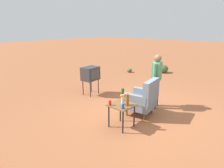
{
  "coord_description": "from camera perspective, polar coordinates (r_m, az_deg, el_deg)",
  "views": [
    {
      "loc": [
        4.54,
        2.85,
        2.44
      ],
      "look_at": [
        0.03,
        -1.21,
        0.65
      ],
      "focal_mm": 31.58,
      "sensor_mm": 36.0,
      "label": 1
    }
  ],
  "objects": [
    {
      "name": "ground_plane",
      "position": [
        5.89,
        9.11,
        -8.27
      ],
      "size": [
        60.0,
        60.0,
        0.0
      ],
      "primitive_type": "plane",
      "color": "#A05B38"
    },
    {
      "name": "armchair",
      "position": [
        5.57,
        9.0,
        -4.18
      ],
      "size": [
        0.88,
        0.89,
        1.06
      ],
      "color": "brown",
      "rests_on": "ground"
    },
    {
      "name": "side_table",
      "position": [
        4.87,
        2.82,
        -6.87
      ],
      "size": [
        0.56,
        0.56,
        0.6
      ],
      "color": "black",
      "rests_on": "ground"
    },
    {
      "name": "tv_on_stand",
      "position": [
        7.16,
        -6.27,
        2.97
      ],
      "size": [
        0.64,
        0.5,
        1.03
      ],
      "color": "black",
      "rests_on": "ground"
    },
    {
      "name": "person_standing",
      "position": [
        6.09,
        12.77,
        1.74
      ],
      "size": [
        0.56,
        0.3,
        1.64
      ],
      "color": "#2D3347",
      "rests_on": "ground"
    },
    {
      "name": "soda_can_red",
      "position": [
        4.77,
        -0.59,
        -5.47
      ],
      "size": [
        0.07,
        0.07,
        0.12
      ],
      "primitive_type": "cylinder",
      "color": "red",
      "rests_on": "side_table"
    },
    {
      "name": "soda_can_blue",
      "position": [
        4.58,
        3.16,
        -6.44
      ],
      "size": [
        0.07,
        0.07,
        0.12
      ],
      "primitive_type": "cylinder",
      "color": "blue",
      "rests_on": "side_table"
    },
    {
      "name": "bottle_tall_amber",
      "position": [
        4.71,
        4.5,
        -4.64
      ],
      "size": [
        0.07,
        0.07,
        0.3
      ],
      "primitive_type": "cylinder",
      "color": "brown",
      "rests_on": "side_table"
    },
    {
      "name": "bottle_wine_green",
      "position": [
        5.05,
        3.11,
        -3.01
      ],
      "size": [
        0.07,
        0.07,
        0.32
      ],
      "primitive_type": "cylinder",
      "color": "#1E5623",
      "rests_on": "side_table"
    },
    {
      "name": "flower_vase",
      "position": [
        4.78,
        3.16,
        -4.3
      ],
      "size": [
        0.14,
        0.1,
        0.27
      ],
      "color": "silver",
      "rests_on": "side_table"
    },
    {
      "name": "shrub_near",
      "position": [
        10.84,
        5.05,
        3.99
      ],
      "size": [
        0.29,
        0.29,
        0.22
      ],
      "primitive_type": "ellipsoid",
      "color": "#516B38",
      "rests_on": "ground"
    },
    {
      "name": "shrub_far",
      "position": [
        11.05,
        14.54,
        4.3
      ],
      "size": [
        0.55,
        0.55,
        0.43
      ],
      "primitive_type": "ellipsoid",
      "color": "#475B33",
      "rests_on": "ground"
    }
  ]
}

